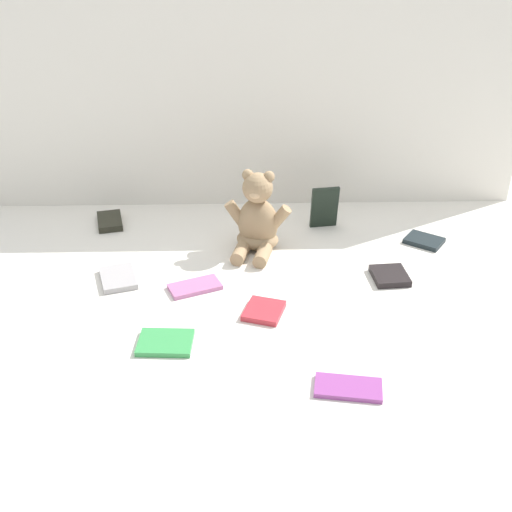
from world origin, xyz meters
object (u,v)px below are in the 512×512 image
Objects in this scene: teddy_bear at (257,221)px; book_case_2 at (165,343)px; book_case_4 at (118,278)px; book_case_6 at (264,311)px; book_case_3 at (324,207)px; book_case_7 at (348,388)px; book_case_1 at (195,287)px; book_case_5 at (424,241)px; book_case_8 at (390,276)px; book_case_0 at (110,221)px.

teddy_bear is 0.49m from book_case_2.
book_case_6 is (0.37, -0.16, -0.00)m from book_case_4.
book_case_7 is at bearing -101.27° from book_case_3.
book_case_6 is (0.17, -0.11, 0.00)m from book_case_1.
book_case_1 is 0.99× the size of book_case_3.
book_case_5 is at bearing -4.36° from book_case_4.
teddy_bear is 1.91× the size of book_case_2.
book_case_3 reaches higher than book_case_5.
book_case_1 is (-0.16, -0.21, -0.08)m from teddy_bear.
book_case_3 reaches higher than book_case_4.
book_case_8 reaches higher than book_case_5.
book_case_8 is at bearing 119.11° from book_case_2.
book_case_8 is (0.17, 0.42, 0.00)m from book_case_7.
book_case_2 is at bearing -158.80° from book_case_8.
teddy_bear is at bearing 157.41° from book_case_2.
book_case_6 is 0.70× the size of book_case_7.
teddy_bear is 1.78× the size of book_case_1.
book_case_1 is 1.33× the size of book_case_8.
book_case_2 is at bearing 45.98° from book_case_6.
book_case_3 is (0.63, -0.04, 0.05)m from book_case_0.
book_case_0 is at bearing 48.14° from book_case_7.
teddy_bear is 0.40m from book_case_4.
book_case_4 reaches higher than book_case_7.
book_case_3 is 0.33m from book_case_8.
book_case_2 is 1.23× the size of book_case_8.
teddy_bear reaches higher than book_case_5.
teddy_bear is at bearing 119.65° from book_case_1.
book_case_3 is (0.41, 0.56, 0.06)m from book_case_2.
book_case_5 is 1.06× the size of book_case_6.
book_case_7 is at bearing -171.13° from book_case_5.
book_case_7 is (0.16, -0.27, -0.00)m from book_case_6.
book_case_2 is at bearing -35.14° from book_case_1.
book_case_3 is at bearing 147.09° from book_case_2.
book_case_1 is 1.07× the size of book_case_2.
book_case_3 is 0.30m from book_case_5.
teddy_bear is at bearing -70.54° from book_case_6.
book_case_7 is (0.33, -0.38, -0.00)m from book_case_1.
book_case_6 is at bearing -60.40° from book_case_0.
teddy_bear is 0.47m from book_case_0.
book_case_6 is 0.31m from book_case_7.
book_case_4 is 1.20× the size of book_case_5.
book_case_3 is 0.49m from book_case_6.
book_case_0 reaches higher than book_case_1.
book_case_2 is (0.22, -0.60, -0.00)m from book_case_0.
book_case_4 is (-0.20, 0.04, 0.00)m from book_case_1.
book_case_7 is (0.38, -0.16, -0.00)m from book_case_2.
book_case_3 reaches higher than book_case_7.
book_case_1 is 0.95× the size of book_case_7.
book_case_5 is at bearing 16.51° from teddy_bear.
teddy_bear is 0.62m from book_case_7.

